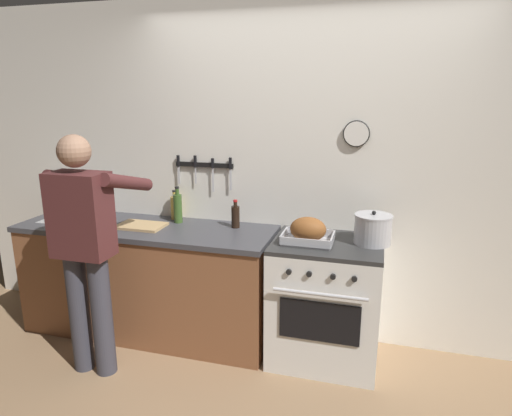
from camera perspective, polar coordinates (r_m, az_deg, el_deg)
wall_back at (r=3.44m, az=6.49°, el=4.21°), size 6.00×0.13×2.60m
counter_block at (r=3.75m, az=-13.64°, el=-8.69°), size 2.03×0.65×0.90m
stove at (r=3.34m, az=8.82°, el=-11.63°), size 0.76×0.67×0.90m
person_cook at (r=3.18m, az=-20.93°, el=-3.99°), size 0.51×0.63×1.66m
roasting_pan at (r=3.11m, az=6.64°, el=-2.95°), size 0.35×0.26×0.18m
stock_pot at (r=3.17m, az=14.67°, el=-2.62°), size 0.26×0.26×0.23m
cutting_board at (r=3.58m, az=-14.43°, el=-2.20°), size 0.36×0.24×0.02m
bottle_olive_oil at (r=3.61m, az=-9.94°, el=0.05°), size 0.07×0.07×0.29m
bottle_cooking_oil at (r=3.72m, az=-10.26°, el=0.13°), size 0.07×0.07×0.24m
bottle_soy_sauce at (r=3.43m, az=-2.63°, el=-1.04°), size 0.06×0.06×0.22m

